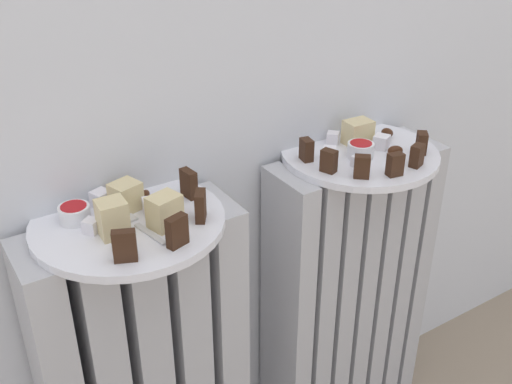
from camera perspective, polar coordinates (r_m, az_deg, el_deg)
radiator_right at (r=1.26m, az=8.42°, el=-9.92°), size 0.34×0.12×0.63m
plate_left at (r=0.89m, az=-11.81°, el=-2.78°), size 0.28×0.28×0.01m
plate_right at (r=1.09m, az=9.61°, el=3.56°), size 0.28×0.28×0.01m
dark_cake_slice_left_0 at (r=0.78m, az=-12.15°, el=-4.94°), size 0.03×0.02×0.04m
dark_cake_slice_left_1 at (r=0.80m, az=-7.38°, el=-3.65°), size 0.03×0.02×0.04m
dark_cake_slice_left_2 at (r=0.86m, az=-5.20°, el=-1.31°), size 0.03×0.03×0.04m
dark_cake_slice_left_3 at (r=0.92m, az=-6.29°, el=0.78°), size 0.02×0.03×0.04m
marble_cake_slice_left_0 at (r=0.85m, az=-8.52°, el=-1.79°), size 0.05×0.04×0.05m
marble_cake_slice_left_1 at (r=0.90m, az=-12.05°, el=-0.39°), size 0.05×0.05×0.04m
marble_cake_slice_left_2 at (r=0.84m, az=-13.24°, el=-2.39°), size 0.04×0.04×0.05m
turkish_delight_left_0 at (r=0.86m, az=-15.10°, el=-3.09°), size 0.03×0.03×0.02m
turkish_delight_left_1 at (r=0.92m, az=-14.25°, el=-0.63°), size 0.03×0.03×0.02m
turkish_delight_left_2 at (r=0.87m, az=-13.71°, el=-2.20°), size 0.03×0.03×0.02m
turkish_delight_left_3 at (r=0.89m, az=-9.76°, el=-1.31°), size 0.03×0.03×0.02m
medjool_date_left_0 at (r=0.92m, az=-10.45°, el=-0.33°), size 0.03×0.03×0.01m
medjool_date_left_1 at (r=0.94m, az=-12.60°, el=0.08°), size 0.03×0.02×0.02m
medjool_date_left_2 at (r=0.82m, az=-12.31°, el=-4.69°), size 0.03×0.02×0.01m
medjool_date_left_3 at (r=0.94m, az=-15.38°, el=-0.31°), size 0.03×0.03×0.02m
jam_bowl_left at (r=0.89m, az=-16.58°, el=-1.85°), size 0.04×0.04×0.02m
dark_cake_slice_right_0 at (r=1.03m, az=4.73°, el=3.95°), size 0.02×0.03×0.04m
dark_cake_slice_right_1 at (r=0.99m, az=6.81°, el=2.89°), size 0.02×0.03×0.04m
dark_cake_slice_right_2 at (r=0.98m, az=9.86°, el=2.34°), size 0.03×0.03×0.04m
dark_cake_slice_right_3 at (r=1.00m, az=12.85°, el=2.51°), size 0.03×0.02×0.04m
dark_cake_slice_right_4 at (r=1.04m, az=14.78°, el=3.31°), size 0.03×0.02×0.04m
dark_cake_slice_right_5 at (r=1.09m, az=15.19°, el=4.43°), size 0.03×0.03×0.04m
marble_cake_slice_right_0 at (r=1.10m, az=9.48°, el=5.51°), size 0.05×0.04×0.04m
turkish_delight_right_0 at (r=1.02m, az=9.50°, el=2.82°), size 0.02×0.02×0.02m
turkish_delight_right_1 at (r=1.10m, az=7.18°, el=5.04°), size 0.03×0.03×0.02m
turkish_delight_right_2 at (r=1.09m, az=11.62°, el=4.58°), size 0.03×0.03×0.02m
turkish_delight_right_3 at (r=1.04m, az=6.85°, el=3.63°), size 0.03×0.03×0.02m
medjool_date_right_0 at (r=1.07m, az=12.85°, el=3.77°), size 0.03×0.03×0.02m
medjool_date_right_1 at (r=1.12m, az=11.80°, el=4.91°), size 0.03×0.02×0.01m
medjool_date_right_2 at (r=1.15m, az=12.13°, el=5.43°), size 0.02×0.03×0.02m
jam_bowl_right at (r=1.05m, az=9.73°, el=3.95°), size 0.05×0.05×0.03m
fork at (r=0.86m, az=-10.75°, el=-3.21°), size 0.03×0.10×0.00m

